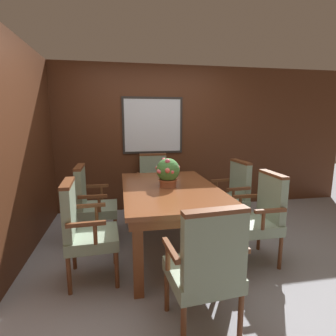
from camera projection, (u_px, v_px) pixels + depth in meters
ground_plane at (177, 257)px, 3.00m from camera, size 14.00×14.00×0.00m
wall_back at (155, 139)px, 4.50m from camera, size 7.20×0.08×2.45m
wall_left at (3, 155)px, 2.47m from camera, size 0.06×7.20×2.45m
dining_table at (170, 195)px, 3.06m from camera, size 1.09×1.79×0.78m
chair_head_near at (206, 265)px, 1.85m from camera, size 0.57×0.52×0.99m
chair_left_near at (84, 227)px, 2.50m from camera, size 0.51×0.56×0.99m
chair_right_far at (232, 193)px, 3.66m from camera, size 0.52×0.56×0.99m
chair_left_far at (91, 201)px, 3.31m from camera, size 0.49×0.54×0.99m
chair_right_near at (260, 214)px, 2.85m from camera, size 0.48×0.54×0.99m
chair_head_far at (154, 182)px, 4.34m from camera, size 0.54×0.49×0.99m
potted_plant at (168, 172)px, 3.05m from camera, size 0.29×0.29×0.34m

